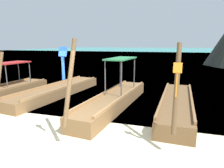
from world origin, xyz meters
TOP-DOWN VIEW (x-y plane):
  - ground at (0.00, 0.00)m, footprint 120.00×120.00m
  - sea_water at (0.00, 61.69)m, footprint 120.00×120.00m
  - longtail_boat_red_ribbon at (-5.68, 3.42)m, footprint 1.51×5.85m
  - longtail_boat_pink_ribbon at (-3.17, 4.37)m, footprint 1.90×6.76m
  - longtail_boat_blue_ribbon at (0.21, 3.35)m, footprint 1.63×6.68m
  - longtail_boat_orange_ribbon at (2.74, 3.58)m, footprint 1.39×6.35m

SIDE VIEW (x-z plane):
  - ground at x=0.00m, z-range 0.00..0.00m
  - sea_water at x=0.00m, z-range 0.00..0.00m
  - longtail_boat_pink_ribbon at x=-3.17m, z-range -0.94..1.45m
  - longtail_boat_orange_ribbon at x=2.74m, z-range -1.08..1.64m
  - longtail_boat_red_ribbon at x=-5.68m, z-range -0.80..1.41m
  - longtail_boat_blue_ribbon at x=0.21m, z-range -1.07..1.76m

